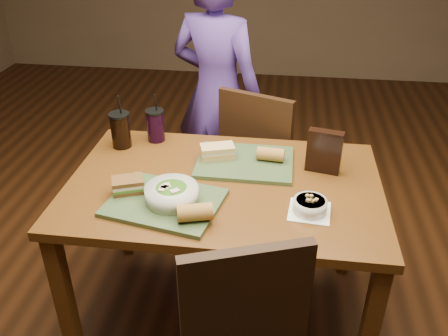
% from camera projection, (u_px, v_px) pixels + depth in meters
% --- Properties ---
extents(ground, '(6.00, 6.00, 0.00)m').
position_uv_depth(ground, '(224.00, 310.00, 2.35)').
color(ground, '#381C0B').
rests_on(ground, ground).
extents(dining_table, '(1.30, 0.85, 0.75)m').
position_uv_depth(dining_table, '(224.00, 200.00, 2.02)').
color(dining_table, '#593311').
rests_on(dining_table, ground).
extents(chair_far, '(0.52, 0.53, 0.93)m').
position_uv_depth(chair_far, '(255.00, 158.00, 2.62)').
color(chair_far, black).
rests_on(chair_far, ground).
extents(diner, '(0.65, 0.54, 1.54)m').
position_uv_depth(diner, '(217.00, 95.00, 2.76)').
color(diner, '#452B77').
rests_on(diner, ground).
extents(tray_near, '(0.48, 0.40, 0.02)m').
position_uv_depth(tray_near, '(165.00, 203.00, 1.83)').
color(tray_near, '#3A4E2B').
rests_on(tray_near, dining_table).
extents(tray_far, '(0.42, 0.32, 0.02)m').
position_uv_depth(tray_far, '(245.00, 162.00, 2.10)').
color(tray_far, '#3A4E2B').
rests_on(tray_far, dining_table).
extents(salad_bowl, '(0.21, 0.21, 0.07)m').
position_uv_depth(salad_bowl, '(172.00, 193.00, 1.81)').
color(salad_bowl, silver).
rests_on(salad_bowl, tray_near).
extents(soup_bowl, '(0.17, 0.17, 0.06)m').
position_uv_depth(soup_bowl, '(310.00, 206.00, 1.78)').
color(soup_bowl, white).
rests_on(soup_bowl, dining_table).
extents(sandwich_near, '(0.14, 0.12, 0.06)m').
position_uv_depth(sandwich_near, '(128.00, 185.00, 1.87)').
color(sandwich_near, '#593819').
rests_on(sandwich_near, tray_near).
extents(sandwich_far, '(0.16, 0.12, 0.06)m').
position_uv_depth(sandwich_far, '(217.00, 152.00, 2.10)').
color(sandwich_far, tan).
rests_on(sandwich_far, tray_far).
extents(baguette_near, '(0.14, 0.10, 0.06)m').
position_uv_depth(baguette_near, '(195.00, 212.00, 1.70)').
color(baguette_near, '#AD7533').
rests_on(baguette_near, tray_near).
extents(baguette_far, '(0.12, 0.07, 0.06)m').
position_uv_depth(baguette_far, '(271.00, 154.00, 2.08)').
color(baguette_far, '#AD7533').
rests_on(baguette_far, tray_far).
extents(cup_cola, '(0.10, 0.10, 0.26)m').
position_uv_depth(cup_cola, '(121.00, 130.00, 2.21)').
color(cup_cola, black).
rests_on(cup_cola, dining_table).
extents(cup_berry, '(0.09, 0.09, 0.24)m').
position_uv_depth(cup_berry, '(155.00, 125.00, 2.26)').
color(cup_berry, black).
rests_on(cup_berry, dining_table).
extents(chip_bag, '(0.15, 0.08, 0.19)m').
position_uv_depth(chip_bag, '(324.00, 152.00, 2.00)').
color(chip_bag, black).
rests_on(chip_bag, dining_table).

